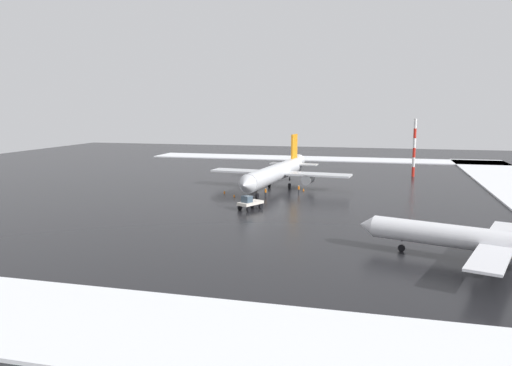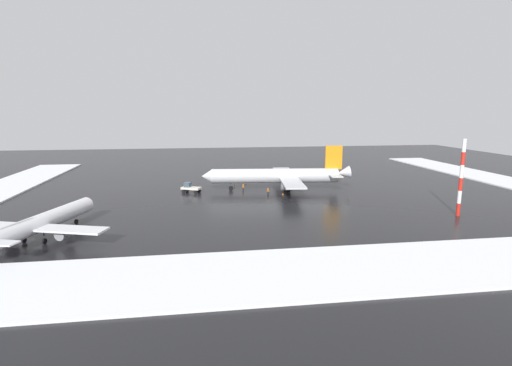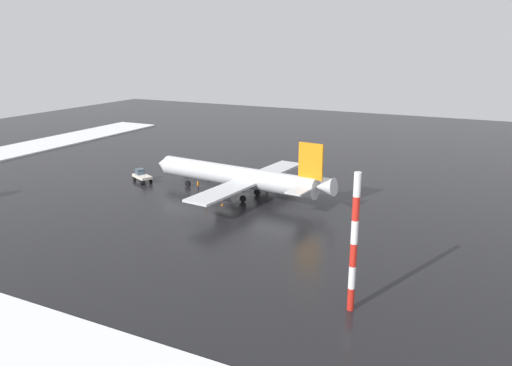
# 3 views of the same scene
# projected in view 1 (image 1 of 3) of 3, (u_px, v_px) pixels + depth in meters

# --- Properties ---
(ground_plane) EXTENTS (240.00, 240.00, 0.00)m
(ground_plane) POSITION_uv_depth(u_px,v_px,m) (280.00, 191.00, 104.05)
(ground_plane) COLOR black
(snow_bank_left) EXTENTS (14.00, 116.00, 0.33)m
(snow_bank_left) POSITION_uv_depth(u_px,v_px,m) (110.00, 325.00, 39.89)
(snow_bank_left) COLOR white
(snow_bank_left) RESTS_ON ground_plane
(snow_bank_right) EXTENTS (14.00, 116.00, 0.33)m
(snow_bank_right) POSITION_uv_depth(u_px,v_px,m) (320.00, 159.00, 168.17)
(snow_bank_right) COLOR white
(snow_bank_right) RESTS_ON ground_plane
(airplane_parked_portside) EXTENTS (37.38, 31.08, 11.10)m
(airplane_parked_portside) POSITION_uv_depth(u_px,v_px,m) (276.00, 173.00, 105.77)
(airplane_parked_portside) COLOR silver
(airplane_parked_portside) RESTS_ON ground_plane
(airplane_far_rear) EXTENTS (22.91, 27.18, 8.28)m
(airplane_far_rear) POSITION_uv_depth(u_px,v_px,m) (482.00, 240.00, 55.61)
(airplane_far_rear) COLOR white
(airplane_far_rear) RESTS_ON ground_plane
(pushback_tug) EXTENTS (5.10, 3.98, 2.50)m
(pushback_tug) POSITION_uv_depth(u_px,v_px,m) (249.00, 202.00, 85.24)
(pushback_tug) COLOR silver
(pushback_tug) RESTS_ON ground_plane
(ground_crew_beside_wing) EXTENTS (0.36, 0.36, 1.71)m
(ground_crew_beside_wing) POSITION_uv_depth(u_px,v_px,m) (266.00, 192.00, 97.73)
(ground_crew_beside_wing) COLOR black
(ground_crew_beside_wing) RESTS_ON ground_plane
(ground_crew_near_tug) EXTENTS (0.36, 0.36, 1.71)m
(ground_crew_near_tug) POSITION_uv_depth(u_px,v_px,m) (299.00, 189.00, 101.34)
(ground_crew_near_tug) COLOR black
(ground_crew_near_tug) RESTS_ON ground_plane
(ground_crew_by_nose_gear) EXTENTS (0.36, 0.36, 1.71)m
(ground_crew_by_nose_gear) POSITION_uv_depth(u_px,v_px,m) (256.00, 182.00, 110.21)
(ground_crew_by_nose_gear) COLOR black
(ground_crew_by_nose_gear) RESTS_ON ground_plane
(antenna_mast) EXTENTS (0.70, 0.70, 14.56)m
(antenna_mast) POSITION_uv_depth(u_px,v_px,m) (414.00, 148.00, 125.40)
(antenna_mast) COLOR red
(antenna_mast) RESTS_ON ground_plane
(traffic_cone_near_nose) EXTENTS (0.36, 0.36, 0.55)m
(traffic_cone_near_nose) POSITION_uv_depth(u_px,v_px,m) (224.00, 192.00, 101.81)
(traffic_cone_near_nose) COLOR orange
(traffic_cone_near_nose) RESTS_ON ground_plane
(traffic_cone_mid_line) EXTENTS (0.36, 0.36, 0.55)m
(traffic_cone_mid_line) POSITION_uv_depth(u_px,v_px,m) (303.00, 190.00, 104.68)
(traffic_cone_mid_line) COLOR orange
(traffic_cone_mid_line) RESTS_ON ground_plane
(traffic_cone_wingtip_side) EXTENTS (0.36, 0.36, 0.55)m
(traffic_cone_wingtip_side) POSITION_uv_depth(u_px,v_px,m) (234.00, 195.00, 97.81)
(traffic_cone_wingtip_side) COLOR orange
(traffic_cone_wingtip_side) RESTS_ON ground_plane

